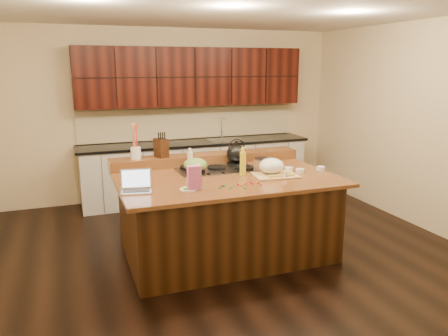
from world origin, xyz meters
name	(u,v)px	position (x,y,z in m)	size (l,w,h in m)	color
room	(226,138)	(0.00, 0.00, 1.35)	(5.52, 5.02, 2.72)	black
island	(226,215)	(0.00, 0.00, 0.46)	(2.40, 1.60, 0.92)	black
back_ledge	(206,158)	(0.00, 0.70, 0.98)	(2.40, 0.30, 0.12)	black
cooktop	(217,169)	(0.00, 0.30, 0.94)	(0.92, 0.52, 0.05)	gray
back_counter	(195,138)	(0.30, 2.23, 0.98)	(3.70, 0.66, 2.40)	silver
kettle	(236,154)	(0.30, 0.43, 1.07)	(0.24, 0.24, 0.22)	black
green_bowl	(195,165)	(-0.30, 0.17, 1.04)	(0.26, 0.26, 0.15)	olive
laptop	(136,185)	(-1.03, -0.26, 0.98)	(0.33, 0.28, 0.21)	#B7B7BC
oil_bottle	(243,164)	(0.19, -0.05, 1.06)	(0.07, 0.07, 0.27)	gold
vinegar_bottle	(190,163)	(-0.35, 0.22, 1.04)	(0.06, 0.06, 0.25)	silver
wooden_tray	(273,168)	(0.50, -0.16, 1.01)	(0.52, 0.41, 0.19)	tan
ramekin_a	(300,171)	(0.86, -0.15, 0.94)	(0.10, 0.10, 0.04)	white
ramekin_b	(321,168)	(1.15, -0.13, 0.94)	(0.10, 0.10, 0.04)	white
ramekin_c	(289,169)	(0.78, -0.04, 0.94)	(0.10, 0.10, 0.04)	white
strainer_bowl	(263,163)	(0.59, 0.26, 0.97)	(0.24, 0.24, 0.09)	#996B3F
kitchen_timer	(286,176)	(0.57, -0.34, 0.96)	(0.08, 0.08, 0.07)	silver
pink_bag	(194,178)	(-0.49, -0.43, 1.04)	(0.13, 0.07, 0.25)	#C25BA6
candy_plate	(189,189)	(-0.54, -0.40, 0.93)	(0.18, 0.18, 0.01)	white
package_box	(126,177)	(-1.09, 0.03, 0.99)	(0.10, 0.07, 0.14)	#E09A4F
utensil_crock	(136,153)	(-0.88, 0.70, 1.11)	(0.12, 0.12, 0.14)	white
knife_block	(161,148)	(-0.57, 0.70, 1.15)	(0.11, 0.18, 0.22)	black
gumdrop_0	(246,184)	(0.08, -0.41, 0.93)	(0.02, 0.02, 0.02)	red
gumdrop_1	(220,188)	(-0.24, -0.48, 0.93)	(0.02, 0.02, 0.02)	#198C26
gumdrop_2	(238,184)	(-0.01, -0.41, 0.93)	(0.02, 0.02, 0.02)	red
gumdrop_3	(221,186)	(-0.21, -0.42, 0.93)	(0.02, 0.02, 0.02)	#198C26
gumdrop_4	(223,185)	(-0.18, -0.39, 0.93)	(0.02, 0.02, 0.02)	red
gumdrop_5	(230,188)	(-0.14, -0.51, 0.93)	(0.02, 0.02, 0.02)	#198C26
gumdrop_6	(258,183)	(0.21, -0.43, 0.93)	(0.02, 0.02, 0.02)	red
gumdrop_7	(224,186)	(-0.17, -0.41, 0.93)	(0.02, 0.02, 0.02)	#198C26
gumdrop_8	(251,182)	(0.14, -0.38, 0.93)	(0.02, 0.02, 0.02)	red
gumdrop_9	(232,186)	(-0.10, -0.46, 0.93)	(0.02, 0.02, 0.02)	#198C26
gumdrop_10	(261,185)	(0.20, -0.50, 0.93)	(0.02, 0.02, 0.02)	red
gumdrop_11	(245,188)	(0.01, -0.55, 0.93)	(0.02, 0.02, 0.02)	#198C26
gumdrop_12	(242,185)	(0.00, -0.46, 0.93)	(0.02, 0.02, 0.02)	red
gumdrop_13	(245,187)	(0.01, -0.54, 0.93)	(0.02, 0.02, 0.02)	#198C26
gumdrop_14	(253,183)	(0.14, -0.43, 0.93)	(0.02, 0.02, 0.02)	red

